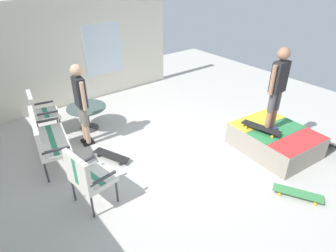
{
  "coord_description": "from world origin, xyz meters",
  "views": [
    {
      "loc": [
        -3.77,
        3.13,
        3.5
      ],
      "look_at": [
        0.1,
        0.11,
        0.7
      ],
      "focal_mm": 31.05,
      "sensor_mm": 36.0,
      "label": 1
    }
  ],
  "objects": [
    {
      "name": "patio_bench",
      "position": [
        1.33,
        2.1,
        0.62
      ],
      "size": [
        1.33,
        0.77,
        1.02
      ],
      "color": "#38383D",
      "rests_on": "ground_plane"
    },
    {
      "name": "skateboard_by_bench",
      "position": [
        0.71,
        1.09,
        0.08
      ],
      "size": [
        0.82,
        0.49,
        0.1
      ],
      "color": "black",
      "rests_on": "ground_plane"
    },
    {
      "name": "person_watching",
      "position": [
        1.57,
        1.21,
        1.05
      ],
      "size": [
        0.48,
        0.26,
        1.78
      ],
      "color": "black",
      "rests_on": "ground_plane"
    },
    {
      "name": "skate_ramp",
      "position": [
        -1.11,
        -1.8,
        0.25
      ],
      "size": [
        1.7,
        2.03,
        0.49
      ],
      "color": "gray",
      "rests_on": "ground_plane"
    },
    {
      "name": "patio_chair_by_wall",
      "position": [
        -0.21,
        1.96,
        0.61
      ],
      "size": [
        0.7,
        0.64,
        1.02
      ],
      "color": "#38383D",
      "rests_on": "ground_plane"
    },
    {
      "name": "patio_chair_near_house",
      "position": [
        2.54,
        1.84,
        0.61
      ],
      "size": [
        0.7,
        0.64,
        1.02
      ],
      "color": "#38383D",
      "rests_on": "ground_plane"
    },
    {
      "name": "patio_table",
      "position": [
        2.13,
        0.91,
        0.4
      ],
      "size": [
        0.9,
        0.9,
        0.57
      ],
      "color": "#38383D",
      "rests_on": "ground_plane"
    },
    {
      "name": "ground_plane",
      "position": [
        0.0,
        0.0,
        -0.05
      ],
      "size": [
        12.0,
        12.0,
        0.1
      ],
      "primitive_type": "cube",
      "color": "beige"
    },
    {
      "name": "house_facade",
      "position": [
        3.8,
        0.49,
        1.38
      ],
      "size": [
        0.23,
        6.0,
        2.76
      ],
      "color": "silver",
      "rests_on": "ground_plane"
    },
    {
      "name": "skateboard_on_ramp",
      "position": [
        -0.94,
        -1.45,
        0.58
      ],
      "size": [
        0.82,
        0.35,
        0.1
      ],
      "color": "black",
      "rests_on": "skate_ramp"
    },
    {
      "name": "skateboard_spare",
      "position": [
        -2.21,
        -0.87,
        0.08
      ],
      "size": [
        0.8,
        0.55,
        0.1
      ],
      "color": "#3F8C4C",
      "rests_on": "ground_plane"
    },
    {
      "name": "person_skater",
      "position": [
        -1.01,
        -1.65,
        1.48
      ],
      "size": [
        0.24,
        0.48,
        1.69
      ],
      "color": "navy",
      "rests_on": "skate_ramp"
    }
  ]
}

